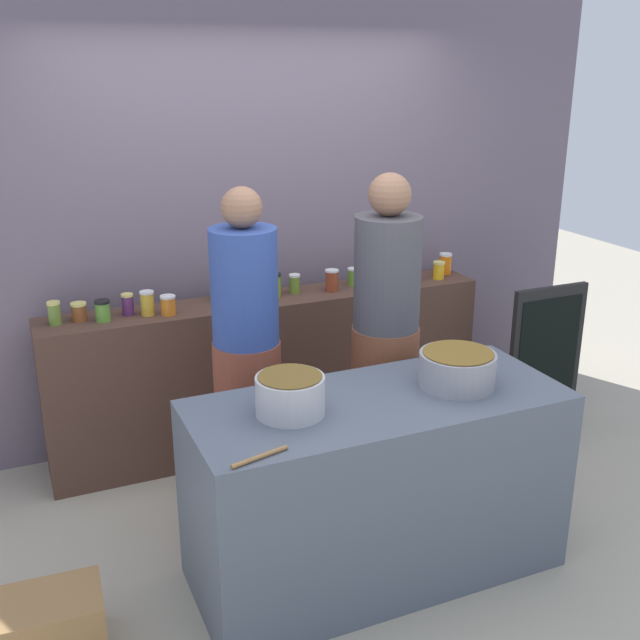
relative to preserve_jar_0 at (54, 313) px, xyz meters
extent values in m
plane|color=#A49C88|center=(1.22, -1.11, -1.02)|extent=(12.00, 12.00, 0.00)
cube|color=slate|center=(1.22, 0.34, 0.48)|extent=(4.80, 0.12, 3.00)
cube|color=#4C3228|center=(1.22, -0.01, -0.54)|extent=(2.70, 0.36, 0.95)
cube|color=#4F5866|center=(1.22, -1.41, -0.57)|extent=(1.70, 0.70, 0.89)
cylinder|color=olive|center=(0.00, 0.00, -0.01)|extent=(0.07, 0.07, 0.11)
cylinder|color=#D6C666|center=(0.00, 0.00, 0.06)|extent=(0.07, 0.07, 0.01)
cylinder|color=brown|center=(0.13, 0.01, -0.02)|extent=(0.08, 0.08, 0.09)
cylinder|color=#D6C666|center=(0.13, 0.01, 0.03)|extent=(0.08, 0.08, 0.01)
cylinder|color=#5B9435|center=(0.25, -0.05, -0.01)|extent=(0.08, 0.08, 0.10)
cylinder|color=black|center=(0.25, -0.05, 0.05)|extent=(0.08, 0.08, 0.02)
cylinder|color=#56275D|center=(0.39, 0.01, -0.01)|extent=(0.06, 0.06, 0.11)
cylinder|color=#D6C666|center=(0.39, 0.01, 0.05)|extent=(0.07, 0.07, 0.01)
cylinder|color=gold|center=(0.49, -0.04, 0.00)|extent=(0.07, 0.07, 0.13)
cylinder|color=silver|center=(0.49, -0.04, 0.07)|extent=(0.08, 0.08, 0.01)
cylinder|color=orange|center=(0.60, -0.08, -0.02)|extent=(0.08, 0.08, 0.10)
cylinder|color=silver|center=(0.60, -0.08, 0.04)|extent=(0.09, 0.09, 0.01)
cylinder|color=olive|center=(0.94, 0.05, -0.01)|extent=(0.08, 0.08, 0.11)
cylinder|color=silver|center=(0.94, 0.05, 0.05)|extent=(0.08, 0.08, 0.01)
cylinder|color=#432B57|center=(1.14, 0.03, -0.01)|extent=(0.09, 0.09, 0.11)
cylinder|color=silver|center=(1.14, 0.03, 0.05)|extent=(0.09, 0.09, 0.01)
cylinder|color=olive|center=(1.26, 0.01, 0.00)|extent=(0.08, 0.08, 0.13)
cylinder|color=black|center=(1.26, 0.01, 0.07)|extent=(0.08, 0.08, 0.01)
cylinder|color=olive|center=(1.40, 0.02, -0.01)|extent=(0.07, 0.07, 0.10)
cylinder|color=silver|center=(1.40, 0.02, 0.05)|extent=(0.07, 0.07, 0.01)
cylinder|color=brown|center=(1.63, -0.03, 0.00)|extent=(0.08, 0.08, 0.12)
cylinder|color=silver|center=(1.63, -0.03, 0.06)|extent=(0.08, 0.08, 0.01)
cylinder|color=#5C8E2A|center=(1.80, 0.03, -0.01)|extent=(0.07, 0.07, 0.10)
cylinder|color=silver|center=(1.80, 0.03, 0.04)|extent=(0.08, 0.08, 0.01)
cylinder|color=olive|center=(2.03, -0.01, -0.01)|extent=(0.08, 0.08, 0.10)
cylinder|color=#D6C666|center=(2.03, -0.01, 0.05)|extent=(0.08, 0.08, 0.01)
cylinder|color=#224C2C|center=(2.18, -0.03, 0.00)|extent=(0.07, 0.07, 0.12)
cylinder|color=silver|center=(2.18, -0.03, 0.06)|extent=(0.07, 0.07, 0.01)
cylinder|color=gold|center=(2.37, -0.06, -0.02)|extent=(0.07, 0.07, 0.10)
cylinder|color=#D6C666|center=(2.37, -0.06, 0.04)|extent=(0.08, 0.08, 0.02)
cylinder|color=orange|center=(2.48, 0.04, 0.00)|extent=(0.08, 0.08, 0.12)
cylinder|color=silver|center=(2.48, 0.04, 0.07)|extent=(0.08, 0.08, 0.01)
cylinder|color=#B7B7BC|center=(0.81, -1.40, -0.05)|extent=(0.29, 0.29, 0.17)
cylinder|color=brown|center=(0.81, -1.40, 0.04)|extent=(0.27, 0.27, 0.00)
cylinder|color=gray|center=(1.62, -1.43, -0.05)|extent=(0.35, 0.35, 0.16)
cylinder|color=brown|center=(1.62, -1.43, 0.03)|extent=(0.32, 0.32, 0.00)
cylinder|color=#9E703D|center=(0.56, -1.71, -0.12)|extent=(0.24, 0.08, 0.02)
cylinder|color=brown|center=(0.86, -0.67, -0.54)|extent=(0.35, 0.35, 0.95)
cylinder|color=#2F4893|center=(0.86, -0.67, 0.23)|extent=(0.33, 0.33, 0.58)
sphere|color=#8C6047|center=(0.86, -0.67, 0.62)|extent=(0.20, 0.20, 0.20)
cylinder|color=brown|center=(1.59, -0.79, -0.53)|extent=(0.36, 0.36, 0.97)
cylinder|color=#48464D|center=(1.59, -0.79, 0.25)|extent=(0.35, 0.35, 0.59)
sphere|color=#8C6047|center=(1.59, -0.79, 0.65)|extent=(0.22, 0.22, 0.22)
cube|color=olive|center=(-0.22, -1.38, -0.88)|extent=(0.41, 0.33, 0.27)
cube|color=black|center=(2.88, -0.57, -0.53)|extent=(0.54, 0.04, 0.98)
cube|color=black|center=(2.88, -0.59, -0.48)|extent=(0.46, 0.01, 0.74)
camera|label=1|loc=(-0.24, -4.10, 1.29)|focal=42.51mm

